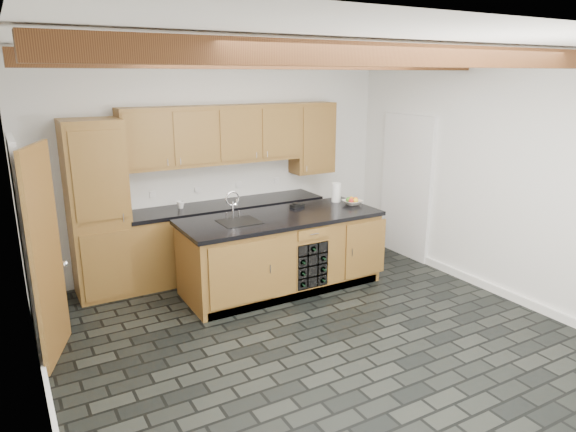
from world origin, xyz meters
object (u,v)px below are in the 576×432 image
kitchen_scale (297,205)px  fruit_bowl (352,202)px  paper_towel (336,192)px  island (282,252)px

kitchen_scale → fruit_bowl: fruit_bowl is taller
kitchen_scale → paper_towel: 0.62m
island → paper_towel: bearing=15.6°
island → paper_towel: size_ratio=9.70×
kitchen_scale → paper_towel: paper_towel is taller
fruit_bowl → paper_towel: 0.28m
paper_towel → fruit_bowl: bearing=-69.2°
kitchen_scale → fruit_bowl: size_ratio=0.77×
kitchen_scale → paper_towel: (0.61, -0.00, 0.10)m
kitchen_scale → fruit_bowl: bearing=-30.3°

